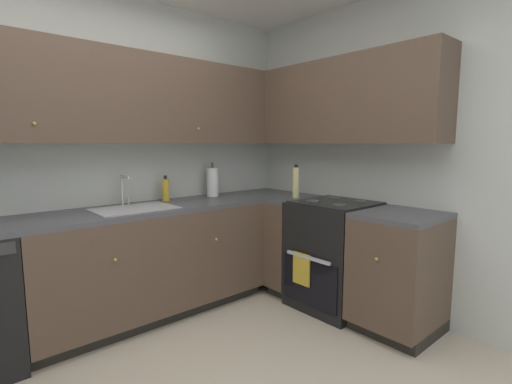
% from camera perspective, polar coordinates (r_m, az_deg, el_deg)
% --- Properties ---
extents(wall_back, '(4.04, 0.05, 2.56)m').
position_cam_1_polar(wall_back, '(3.16, -26.00, 4.83)').
color(wall_back, silver).
rests_on(wall_back, ground_plane).
extents(wall_right, '(0.05, 3.28, 2.56)m').
position_cam_1_polar(wall_right, '(3.18, 21.93, 5.05)').
color(wall_right, silver).
rests_on(wall_right, ground_plane).
extents(lower_cabinets_back, '(1.86, 0.62, 0.86)m').
position_cam_1_polar(lower_cabinets_back, '(3.16, -15.62, -10.38)').
color(lower_cabinets_back, brown).
rests_on(lower_cabinets_back, ground_plane).
extents(countertop_back, '(3.06, 0.60, 0.03)m').
position_cam_1_polar(countertop_back, '(3.05, -15.92, -2.48)').
color(countertop_back, '#4C4C51').
rests_on(countertop_back, lower_cabinets_back).
extents(lower_cabinets_right, '(0.62, 1.41, 0.86)m').
position_cam_1_polar(lower_cabinets_right, '(3.12, 15.74, -10.59)').
color(lower_cabinets_right, brown).
rests_on(lower_cabinets_right, ground_plane).
extents(countertop_right, '(0.60, 1.41, 0.03)m').
position_cam_1_polar(countertop_right, '(3.02, 16.00, -2.60)').
color(countertop_right, '#4C4C51').
rests_on(countertop_right, lower_cabinets_right).
extents(oven_range, '(0.68, 0.62, 1.04)m').
position_cam_1_polar(oven_range, '(3.27, 11.97, -9.24)').
color(oven_range, black).
rests_on(oven_range, ground_plane).
extents(upper_cabinets_back, '(2.74, 0.34, 0.69)m').
position_cam_1_polar(upper_cabinets_back, '(3.10, -20.39, 13.39)').
color(upper_cabinets_back, brown).
extents(upper_cabinets_right, '(0.32, 1.96, 0.69)m').
position_cam_1_polar(upper_cabinets_right, '(3.36, 11.32, 13.19)').
color(upper_cabinets_right, brown).
extents(sink, '(0.59, 0.40, 0.10)m').
position_cam_1_polar(sink, '(2.97, -18.08, -3.26)').
color(sink, '#B7B7BC').
rests_on(sink, countertop_back).
extents(faucet, '(0.07, 0.16, 0.24)m').
position_cam_1_polar(faucet, '(3.14, -19.65, 0.61)').
color(faucet, silver).
rests_on(faucet, countertop_back).
extents(soap_bottle, '(0.06, 0.06, 0.22)m').
position_cam_1_polar(soap_bottle, '(3.30, -13.66, 0.36)').
color(soap_bottle, gold).
rests_on(soap_bottle, countertop_back).
extents(paper_towel_roll, '(0.11, 0.11, 0.33)m').
position_cam_1_polar(paper_towel_roll, '(3.52, -6.67, 1.53)').
color(paper_towel_roll, white).
rests_on(paper_towel_roll, countertop_back).
extents(oil_bottle, '(0.07, 0.07, 0.30)m').
position_cam_1_polar(oil_bottle, '(3.42, 6.14, 1.52)').
color(oil_bottle, beige).
rests_on(oil_bottle, countertop_right).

